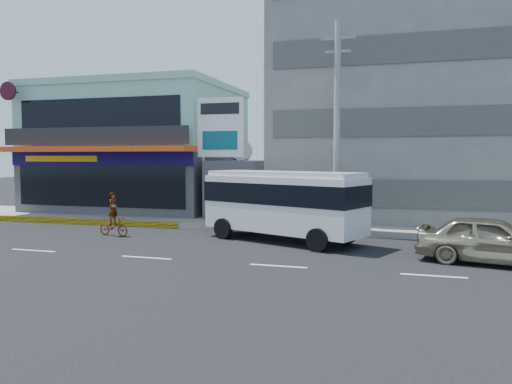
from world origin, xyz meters
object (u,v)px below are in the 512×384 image
satellite_dish (240,159)px  utility_pole_near (337,126)px  billboard (220,134)px  motorcycle_rider (114,221)px  minibus (283,200)px  concrete_building (422,101)px  sedan (491,240)px  shop_building (141,153)px

satellite_dish → utility_pole_near: utility_pole_near is taller
billboard → motorcycle_rider: 7.46m
satellite_dish → minibus: 7.48m
concrete_building → minibus: (-6.00, -10.07, -5.17)m
satellite_dish → sedan: bearing=-35.6°
concrete_building → satellite_dish: 11.30m
billboard → sedan: size_ratio=1.40×
concrete_building → shop_building: bearing=-176.6°
shop_building → utility_pole_near: size_ratio=1.24×
shop_building → motorcycle_rider: shop_building is taller
shop_building → utility_pole_near: 15.50m
utility_pole_near → sedan: bearing=-39.7°
concrete_building → minibus: bearing=-120.8°
utility_pole_near → minibus: 4.60m
minibus → sedan: (8.00, -2.51, -0.99)m
minibus → sedan: bearing=-17.4°
satellite_dish → motorcycle_rider: satellite_dish is taller
motorcycle_rider → sedan: bearing=-6.3°
concrete_building → sedan: concrete_building is taller
shop_building → minibus: size_ratio=1.62×
utility_pole_near → billboard: bearing=164.5°
minibus → concrete_building: bearing=59.2°
concrete_building → billboard: concrete_building is taller
minibus → shop_building: bearing=143.1°
concrete_building → minibus: concrete_building is taller
satellite_dish → sedan: 15.01m
utility_pole_near → sedan: utility_pole_near is taller
minibus → motorcycle_rider: size_ratio=3.74×
billboard → minibus: bearing=-43.5°
minibus → motorcycle_rider: (-8.00, -0.75, -1.15)m
satellite_dish → sedan: (12.00, -8.58, -2.74)m
shop_building → utility_pole_near: utility_pole_near is taller
utility_pole_near → minibus: utility_pole_near is taller
sedan → satellite_dish: bearing=67.6°
motorcycle_rider → concrete_building: bearing=37.7°
concrete_building → satellite_dish: (-10.00, -4.00, -3.42)m
utility_pole_near → minibus: bearing=-128.9°
billboard → concrete_building: bearing=28.9°
concrete_building → sedan: (2.00, -12.58, -6.16)m
minibus → satellite_dish: bearing=123.4°
motorcycle_rider → shop_building: bearing=112.3°
concrete_building → sedan: bearing=-81.0°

